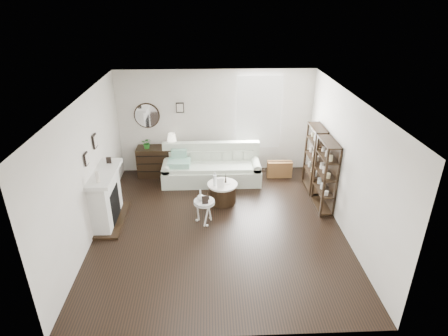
{
  "coord_description": "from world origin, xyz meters",
  "views": [
    {
      "loc": [
        -0.17,
        -6.5,
        4.45
      ],
      "look_at": [
        0.13,
        0.8,
        0.95
      ],
      "focal_mm": 30.0,
      "sensor_mm": 36.0,
      "label": 1
    }
  ],
  "objects_px": {
    "sofa": "(211,169)",
    "dresser": "(160,161)",
    "pedestal_table": "(204,203)",
    "drum_table": "(222,193)"
  },
  "relations": [
    {
      "from": "sofa",
      "to": "drum_table",
      "type": "distance_m",
      "value": 1.13
    },
    {
      "from": "sofa",
      "to": "drum_table",
      "type": "xyz_separation_m",
      "value": [
        0.24,
        -1.1,
        -0.08
      ]
    },
    {
      "from": "dresser",
      "to": "pedestal_table",
      "type": "distance_m",
      "value": 2.6
    },
    {
      "from": "dresser",
      "to": "sofa",
      "type": "bearing_deg",
      "value": -16.42
    },
    {
      "from": "pedestal_table",
      "to": "drum_table",
      "type": "bearing_deg",
      "value": 63.79
    },
    {
      "from": "drum_table",
      "to": "pedestal_table",
      "type": "height_order",
      "value": "pedestal_table"
    },
    {
      "from": "sofa",
      "to": "dresser",
      "type": "bearing_deg",
      "value": 163.58
    },
    {
      "from": "sofa",
      "to": "pedestal_table",
      "type": "bearing_deg",
      "value": -94.99
    },
    {
      "from": "pedestal_table",
      "to": "sofa",
      "type": "bearing_deg",
      "value": 85.01
    },
    {
      "from": "sofa",
      "to": "dresser",
      "type": "distance_m",
      "value": 1.4
    }
  ]
}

